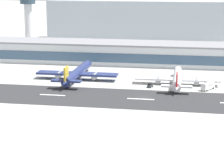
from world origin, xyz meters
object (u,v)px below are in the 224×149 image
at_px(terminal_building, 141,53).
at_px(service_baggage_tug_0, 150,85).
at_px(distant_hotel_block, 136,21).
at_px(airliner_red_tail_gate_1, 177,79).
at_px(control_tower, 28,14).
at_px(service_fuel_truck_1, 208,86).
at_px(airliner_gold_tail_gate_0, 77,73).

xyz_separation_m(terminal_building, service_baggage_tug_0, (10.51, -58.08, -5.49)).
relative_size(distant_hotel_block, airliner_red_tail_gate_1, 3.05).
bearing_deg(distant_hotel_block, control_tower, -149.90).
height_order(control_tower, service_baggage_tug_0, control_tower).
xyz_separation_m(service_baggage_tug_0, service_fuel_truck_1, (27.45, 0.00, 0.98)).
xyz_separation_m(distant_hotel_block, service_baggage_tug_0, (24.72, -151.51, -15.66)).
height_order(terminal_building, airliner_red_tail_gate_1, terminal_building).
bearing_deg(service_fuel_truck_1, control_tower, -97.42).
bearing_deg(airliner_gold_tail_gate_0, service_fuel_truck_1, -97.32).
xyz_separation_m(control_tower, service_fuel_truck_1, (127.69, -107.73, -22.65)).
bearing_deg(airliner_red_tail_gate_1, control_tower, 47.77).
xyz_separation_m(airliner_gold_tail_gate_0, service_baggage_tug_0, (39.02, -9.22, -2.43)).
bearing_deg(airliner_gold_tail_gate_0, airliner_red_tail_gate_1, -91.86).
distance_m(distant_hotel_block, service_fuel_truck_1, 160.91).
height_order(distant_hotel_block, service_fuel_truck_1, distant_hotel_block).
relative_size(airliner_red_tail_gate_1, service_baggage_tug_0, 12.87).
distance_m(airliner_red_tail_gate_1, service_fuel_truck_1, 16.21).
bearing_deg(service_fuel_truck_1, airliner_gold_tail_gate_0, -65.16).
bearing_deg(terminal_building, service_fuel_truck_1, -56.83).
bearing_deg(terminal_building, control_tower, 151.04).
xyz_separation_m(distant_hotel_block, service_fuel_truck_1, (52.17, -151.51, -14.68)).
bearing_deg(terminal_building, airliner_gold_tail_gate_0, -120.26).
xyz_separation_m(terminal_building, service_fuel_truck_1, (37.96, -58.08, -4.51)).
distance_m(control_tower, distant_hotel_block, 87.65).
xyz_separation_m(control_tower, airliner_red_tail_gate_1, (113.11, -100.72, -21.63)).
relative_size(control_tower, distant_hotel_block, 0.28).
xyz_separation_m(control_tower, airliner_gold_tail_gate_0, (61.22, -98.52, -21.20)).
bearing_deg(airliner_red_tail_gate_1, service_baggage_tug_0, 118.04).
height_order(terminal_building, airliner_gold_tail_gate_0, terminal_building).
height_order(terminal_building, control_tower, control_tower).
xyz_separation_m(airliner_gold_tail_gate_0, service_fuel_truck_1, (66.47, -9.21, -1.45)).
distance_m(terminal_building, control_tower, 104.15).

